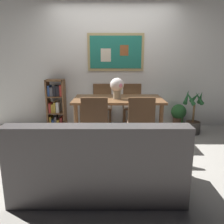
{
  "coord_description": "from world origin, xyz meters",
  "views": [
    {
      "loc": [
        -0.02,
        -3.5,
        1.48
      ],
      "look_at": [
        -0.01,
        -0.08,
        0.65
      ],
      "focal_mm": 37.22,
      "sensor_mm": 36.0,
      "label": 1
    }
  ],
  "objects_px": {
    "dining_chair_far_right": "(132,102)",
    "potted_ivy": "(178,115)",
    "leather_couch": "(98,165)",
    "tv_remote": "(142,98)",
    "dining_chair_far_left": "(102,102)",
    "potted_palm": "(192,118)",
    "flower_vase": "(117,86)",
    "dining_chair_near_left": "(95,121)",
    "dining_chair_near_right": "(140,121)",
    "bookshelf": "(56,105)",
    "dining_table": "(118,104)"
  },
  "relations": [
    {
      "from": "leather_couch",
      "to": "tv_remote",
      "type": "xyz_separation_m",
      "value": [
        0.69,
        1.62,
        0.45
      ]
    },
    {
      "from": "dining_chair_near_left",
      "to": "tv_remote",
      "type": "xyz_separation_m",
      "value": [
        0.79,
        0.65,
        0.23
      ]
    },
    {
      "from": "dining_chair_near_left",
      "to": "flower_vase",
      "type": "height_order",
      "value": "flower_vase"
    },
    {
      "from": "flower_vase",
      "to": "tv_remote",
      "type": "relative_size",
      "value": 2.23
    },
    {
      "from": "dining_chair_near_left",
      "to": "bookshelf",
      "type": "height_order",
      "value": "bookshelf"
    },
    {
      "from": "dining_chair_far_right",
      "to": "flower_vase",
      "type": "bearing_deg",
      "value": -113.23
    },
    {
      "from": "potted_palm",
      "to": "dining_chair_near_left",
      "type": "bearing_deg",
      "value": -150.59
    },
    {
      "from": "leather_couch",
      "to": "dining_chair_far_right",
      "type": "bearing_deg",
      "value": 76.63
    },
    {
      "from": "dining_chair_near_left",
      "to": "flower_vase",
      "type": "relative_size",
      "value": 2.52
    },
    {
      "from": "dining_chair_far_left",
      "to": "potted_palm",
      "type": "xyz_separation_m",
      "value": [
        1.77,
        -0.42,
        -0.23
      ]
    },
    {
      "from": "dining_chair_far_left",
      "to": "potted_ivy",
      "type": "bearing_deg",
      "value": -1.9
    },
    {
      "from": "dining_chair_far_left",
      "to": "dining_chair_near_left",
      "type": "height_order",
      "value": "same"
    },
    {
      "from": "dining_chair_near_right",
      "to": "dining_chair_far_left",
      "type": "height_order",
      "value": "same"
    },
    {
      "from": "potted_palm",
      "to": "potted_ivy",
      "type": "bearing_deg",
      "value": 115.6
    },
    {
      "from": "dining_chair_far_left",
      "to": "potted_palm",
      "type": "distance_m",
      "value": 1.84
    },
    {
      "from": "dining_chair_near_left",
      "to": "tv_remote",
      "type": "relative_size",
      "value": 5.61
    },
    {
      "from": "bookshelf",
      "to": "flower_vase",
      "type": "relative_size",
      "value": 2.83
    },
    {
      "from": "dining_chair_far_left",
      "to": "potted_ivy",
      "type": "relative_size",
      "value": 1.82
    },
    {
      "from": "dining_chair_near_left",
      "to": "bookshelf",
      "type": "xyz_separation_m",
      "value": [
        -0.9,
        1.35,
        -0.05
      ]
    },
    {
      "from": "dining_chair_far_left",
      "to": "leather_couch",
      "type": "distance_m",
      "value": 2.43
    },
    {
      "from": "dining_table",
      "to": "dining_chair_far_right",
      "type": "distance_m",
      "value": 0.81
    },
    {
      "from": "dining_chair_far_right",
      "to": "potted_palm",
      "type": "distance_m",
      "value": 1.25
    },
    {
      "from": "leather_couch",
      "to": "tv_remote",
      "type": "relative_size",
      "value": 11.11
    },
    {
      "from": "potted_ivy",
      "to": "tv_remote",
      "type": "height_order",
      "value": "tv_remote"
    },
    {
      "from": "bookshelf",
      "to": "potted_palm",
      "type": "distance_m",
      "value": 2.74
    },
    {
      "from": "bookshelf",
      "to": "potted_ivy",
      "type": "relative_size",
      "value": 2.04
    },
    {
      "from": "dining_chair_far_right",
      "to": "flower_vase",
      "type": "xyz_separation_m",
      "value": [
        -0.34,
        -0.79,
        0.43
      ]
    },
    {
      "from": "dining_table",
      "to": "leather_couch",
      "type": "xyz_separation_m",
      "value": [
        -0.26,
        -1.69,
        -0.34
      ]
    },
    {
      "from": "potted_ivy",
      "to": "dining_chair_far_left",
      "type": "bearing_deg",
      "value": 178.1
    },
    {
      "from": "dining_chair_near_right",
      "to": "flower_vase",
      "type": "xyz_separation_m",
      "value": [
        -0.33,
        0.67,
        0.43
      ]
    },
    {
      "from": "flower_vase",
      "to": "tv_remote",
      "type": "xyz_separation_m",
      "value": [
        0.45,
        -0.03,
        -0.2
      ]
    },
    {
      "from": "dining_table",
      "to": "dining_chair_near_left",
      "type": "distance_m",
      "value": 0.82
    },
    {
      "from": "dining_chair_far_left",
      "to": "dining_chair_near_left",
      "type": "distance_m",
      "value": 1.45
    },
    {
      "from": "dining_chair_near_right",
      "to": "leather_couch",
      "type": "xyz_separation_m",
      "value": [
        -0.57,
        -0.98,
        -0.23
      ]
    },
    {
      "from": "potted_ivy",
      "to": "flower_vase",
      "type": "xyz_separation_m",
      "value": [
        -1.3,
        -0.72,
        0.68
      ]
    },
    {
      "from": "dining_table",
      "to": "potted_palm",
      "type": "bearing_deg",
      "value": 11.58
    },
    {
      "from": "dining_chair_far_left",
      "to": "dining_chair_near_left",
      "type": "relative_size",
      "value": 1.0
    },
    {
      "from": "dining_table",
      "to": "flower_vase",
      "type": "xyz_separation_m",
      "value": [
        -0.02,
        -0.05,
        0.31
      ]
    },
    {
      "from": "dining_chair_far_right",
      "to": "flower_vase",
      "type": "relative_size",
      "value": 2.52
    },
    {
      "from": "dining_chair_near_right",
      "to": "dining_chair_far_right",
      "type": "bearing_deg",
      "value": 89.86
    },
    {
      "from": "potted_ivy",
      "to": "flower_vase",
      "type": "relative_size",
      "value": 1.39
    },
    {
      "from": "dining_table",
      "to": "tv_remote",
      "type": "distance_m",
      "value": 0.45
    },
    {
      "from": "bookshelf",
      "to": "flower_vase",
      "type": "distance_m",
      "value": 1.49
    },
    {
      "from": "dining_chair_far_left",
      "to": "dining_chair_far_right",
      "type": "relative_size",
      "value": 1.0
    },
    {
      "from": "potted_ivy",
      "to": "potted_palm",
      "type": "distance_m",
      "value": 0.41
    },
    {
      "from": "dining_chair_near_left",
      "to": "potted_palm",
      "type": "bearing_deg",
      "value": 29.41
    },
    {
      "from": "dining_chair_far_left",
      "to": "potted_palm",
      "type": "height_order",
      "value": "dining_chair_far_left"
    },
    {
      "from": "dining_table",
      "to": "dining_chair_far_right",
      "type": "xyz_separation_m",
      "value": [
        0.32,
        0.74,
        -0.12
      ]
    },
    {
      "from": "dining_chair_near_left",
      "to": "leather_couch",
      "type": "bearing_deg",
      "value": -84.23
    },
    {
      "from": "dining_chair_far_right",
      "to": "potted_ivy",
      "type": "bearing_deg",
      "value": -4.28
    }
  ]
}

